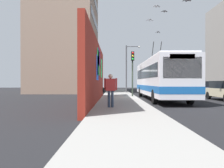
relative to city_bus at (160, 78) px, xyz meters
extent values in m
plane|color=black|center=(1.11, 1.80, -1.84)|extent=(80.00, 80.00, 0.00)
cube|color=gray|center=(1.11, 3.40, -1.77)|extent=(48.00, 3.20, 0.15)
cube|color=maroon|center=(-3.07, 5.15, 0.30)|extent=(13.64, 0.30, 4.28)
cube|color=blue|center=(-3.77, 4.99, 0.58)|extent=(1.68, 0.02, 1.62)
cube|color=green|center=(-2.89, 4.99, 1.03)|extent=(2.11, 0.02, 1.80)
cube|color=#8C19D8|center=(-2.32, 4.99, 1.44)|extent=(1.83, 0.02, 1.18)
cube|color=green|center=(0.84, 4.99, 0.86)|extent=(1.58, 0.02, 1.62)
cube|color=gray|center=(14.54, 11.00, 9.13)|extent=(13.22, 8.45, 21.95)
cube|color=black|center=(14.54, 6.76, 2.56)|extent=(11.24, 0.04, 1.10)
cube|color=black|center=(14.54, 6.76, 5.76)|extent=(11.24, 0.04, 1.10)
cube|color=black|center=(14.54, 6.76, 8.96)|extent=(11.24, 0.04, 1.10)
cube|color=black|center=(14.54, 6.76, 12.16)|extent=(11.24, 0.04, 1.10)
cube|color=silver|center=(0.01, 0.00, -0.02)|extent=(11.58, 2.60, 2.75)
cube|color=silver|center=(0.01, 0.00, 1.41)|extent=(11.12, 2.40, 0.12)
cube|color=#1959A5|center=(0.01, 0.00, -0.84)|extent=(11.60, 2.62, 0.44)
cube|color=black|center=(-5.76, 0.00, 0.46)|extent=(0.04, 2.21, 1.24)
cube|color=black|center=(0.01, 0.00, 0.39)|extent=(10.65, 2.63, 0.88)
cube|color=orange|center=(-5.75, 0.00, 1.10)|extent=(0.06, 1.43, 0.28)
cylinder|color=black|center=(1.74, -0.35, 2.25)|extent=(1.43, 0.06, 2.00)
cylinder|color=black|center=(1.74, 0.35, 2.25)|extent=(1.43, 0.06, 2.00)
cylinder|color=black|center=(-3.70, -1.18, -1.34)|extent=(1.00, 0.28, 1.00)
cylinder|color=black|center=(-3.70, 1.18, -1.34)|extent=(1.00, 0.28, 1.00)
cylinder|color=black|center=(3.71, -1.18, -1.34)|extent=(1.00, 0.28, 1.00)
cylinder|color=black|center=(3.71, 1.18, -1.34)|extent=(1.00, 0.28, 1.00)
cylinder|color=black|center=(0.64, -4.34, -1.52)|extent=(0.64, 0.22, 0.64)
cube|color=navy|center=(5.40, -5.20, -1.19)|extent=(4.26, 1.81, 0.66)
cube|color=black|center=(5.48, -5.20, -0.56)|extent=(2.56, 1.63, 0.60)
cylinder|color=black|center=(3.99, -6.01, -1.52)|extent=(0.64, 0.22, 0.64)
cylinder|color=black|center=(3.99, -4.39, -1.52)|extent=(0.64, 0.22, 0.64)
cylinder|color=black|center=(6.80, -6.01, -1.52)|extent=(0.64, 0.22, 0.64)
cylinder|color=black|center=(6.80, -4.39, -1.52)|extent=(0.64, 0.22, 0.64)
cube|color=white|center=(11.71, -5.20, -1.19)|extent=(4.13, 1.77, 0.66)
cube|color=black|center=(11.80, -5.20, -0.56)|extent=(2.48, 1.60, 0.60)
cylinder|color=black|center=(10.35, -5.99, -1.52)|extent=(0.64, 0.22, 0.64)
cylinder|color=black|center=(10.35, -4.41, -1.52)|extent=(0.64, 0.22, 0.64)
cylinder|color=black|center=(13.08, -5.99, -1.52)|extent=(0.64, 0.22, 0.64)
cylinder|color=black|center=(13.08, -4.41, -1.52)|extent=(0.64, 0.22, 0.64)
cylinder|color=#2D3F59|center=(-6.73, 3.99, -1.26)|extent=(0.14, 0.14, 0.86)
cylinder|color=#2D3F59|center=(-6.73, 4.16, -1.26)|extent=(0.14, 0.14, 0.86)
cube|color=#BF3333|center=(-6.73, 4.08, -0.50)|extent=(0.22, 0.50, 0.65)
cylinder|color=#BF3333|center=(-6.73, 3.77, -0.47)|extent=(0.09, 0.09, 0.62)
cylinder|color=#BF3333|center=(-6.73, 4.38, -0.47)|extent=(0.09, 0.09, 0.62)
sphere|color=beige|center=(-6.73, 4.08, -0.06)|extent=(0.23, 0.23, 0.23)
cube|color=black|center=(-6.73, 4.45, -0.78)|extent=(0.14, 0.10, 0.24)
cylinder|color=#2D382D|center=(2.04, 2.15, 0.40)|extent=(0.14, 0.14, 4.19)
cube|color=black|center=(1.82, 2.15, 2.05)|extent=(0.20, 0.28, 0.84)
sphere|color=red|center=(1.71, 2.15, 2.33)|extent=(0.18, 0.18, 0.18)
sphere|color=yellow|center=(1.71, 2.15, 2.05)|extent=(0.18, 0.18, 0.18)
sphere|color=green|center=(1.71, 2.15, 1.77)|extent=(0.18, 0.18, 0.18)
cylinder|color=#4C4C51|center=(10.11, 2.25, 1.39)|extent=(0.18, 0.18, 6.17)
cylinder|color=#4C4C51|center=(10.11, 1.41, 4.32)|extent=(0.10, 1.69, 0.10)
ellipsoid|color=silver|center=(10.11, 0.56, 4.27)|extent=(0.44, 0.28, 0.20)
ellipsoid|color=#47474C|center=(1.20, -0.61, 5.95)|extent=(0.32, 0.14, 0.12)
cube|color=#47474C|center=(1.20, -0.75, 5.98)|extent=(0.20, 0.26, 0.14)
cube|color=#47474C|center=(1.20, -0.47, 5.98)|extent=(0.20, 0.26, 0.14)
ellipsoid|color=gray|center=(-0.45, 0.96, 4.70)|extent=(0.32, 0.14, 0.12)
cube|color=gray|center=(-0.45, 0.82, 4.73)|extent=(0.20, 0.25, 0.16)
cube|color=gray|center=(-0.45, 1.10, 4.73)|extent=(0.20, 0.25, 0.16)
ellipsoid|color=#47474C|center=(5.91, -1.00, 5.20)|extent=(0.32, 0.14, 0.12)
cube|color=#47474C|center=(5.91, -1.14, 5.23)|extent=(0.20, 0.24, 0.18)
cube|color=#47474C|center=(5.91, -0.86, 5.23)|extent=(0.20, 0.24, 0.18)
ellipsoid|color=#47474C|center=(-4.02, -0.83, 4.93)|extent=(0.32, 0.14, 0.12)
cube|color=#47474C|center=(-4.02, -0.97, 4.96)|extent=(0.20, 0.27, 0.11)
cube|color=#47474C|center=(-4.02, -0.69, 4.96)|extent=(0.20, 0.27, 0.11)
ellipsoid|color=gray|center=(-2.13, 0.75, 5.22)|extent=(0.32, 0.14, 0.12)
cube|color=gray|center=(-2.13, 0.61, 5.25)|extent=(0.20, 0.26, 0.15)
cube|color=gray|center=(-2.13, 0.89, 5.25)|extent=(0.20, 0.26, 0.15)
camera|label=1|loc=(-18.01, 3.92, -0.38)|focal=34.39mm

